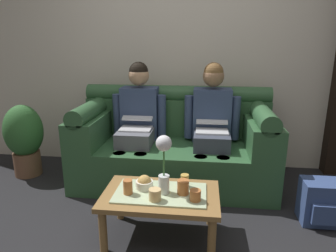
{
  "coord_description": "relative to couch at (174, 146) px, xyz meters",
  "views": [
    {
      "loc": [
        0.29,
        -1.78,
        1.41
      ],
      "look_at": [
        -0.04,
        0.92,
        0.65
      ],
      "focal_mm": 32.35,
      "sensor_mm": 36.0,
      "label": 1
    }
  ],
  "objects": [
    {
      "name": "ground_plane",
      "position": [
        0.0,
        -1.17,
        -0.38
      ],
      "size": [
        14.0,
        14.0,
        0.0
      ],
      "primitive_type": "plane",
      "color": "black"
    },
    {
      "name": "back_wall_patterned",
      "position": [
        0.0,
        0.53,
        1.07
      ],
      "size": [
        6.0,
        0.12,
        2.9
      ],
      "primitive_type": "cube",
      "color": "beige",
      "rests_on": "ground_plane"
    },
    {
      "name": "couch",
      "position": [
        0.0,
        0.0,
        0.0
      ],
      "size": [
        1.97,
        0.88,
        0.96
      ],
      "color": "#2D5633",
      "rests_on": "ground_plane"
    },
    {
      "name": "person_left",
      "position": [
        -0.38,
        -0.0,
        0.28
      ],
      "size": [
        0.56,
        0.67,
        1.22
      ],
      "color": "#595B66",
      "rests_on": "ground_plane"
    },
    {
      "name": "person_right",
      "position": [
        0.38,
        -0.0,
        0.28
      ],
      "size": [
        0.56,
        0.67,
        1.22
      ],
      "color": "#383D4C",
      "rests_on": "ground_plane"
    },
    {
      "name": "coffee_table",
      "position": [
        0.0,
        -1.0,
        -0.06
      ],
      "size": [
        0.84,
        0.53,
        0.37
      ],
      "color": "olive",
      "rests_on": "ground_plane"
    },
    {
      "name": "flower_vase",
      "position": [
        0.03,
        -1.0,
        0.25
      ],
      "size": [
        0.11,
        0.11,
        0.43
      ],
      "color": "silver",
      "rests_on": "coffee_table"
    },
    {
      "name": "snack_bowl",
      "position": [
        -0.13,
        -0.95,
        0.04
      ],
      "size": [
        0.13,
        0.13,
        0.1
      ],
      "color": "silver",
      "rests_on": "coffee_table"
    },
    {
      "name": "cup_near_left",
      "position": [
        0.17,
        -0.89,
        0.04
      ],
      "size": [
        0.06,
        0.06,
        0.1
      ],
      "primitive_type": "cylinder",
      "color": "gold",
      "rests_on": "coffee_table"
    },
    {
      "name": "cup_near_right",
      "position": [
        0.16,
        -1.0,
        0.05
      ],
      "size": [
        0.08,
        0.08,
        0.1
      ],
      "primitive_type": "cylinder",
      "color": "#B26633",
      "rests_on": "coffee_table"
    },
    {
      "name": "cup_far_center",
      "position": [
        0.25,
        -1.09,
        0.03
      ],
      "size": [
        0.08,
        0.08,
        0.08
      ],
      "primitive_type": "cylinder",
      "color": "#B26633",
      "rests_on": "coffee_table"
    },
    {
      "name": "cup_far_left",
      "position": [
        -0.23,
        -1.05,
        0.05
      ],
      "size": [
        0.07,
        0.07,
        0.1
      ],
      "primitive_type": "cylinder",
      "color": "#B26633",
      "rests_on": "coffee_table"
    },
    {
      "name": "cup_far_right",
      "position": [
        -0.02,
        -1.12,
        0.04
      ],
      "size": [
        0.08,
        0.08,
        0.08
      ],
      "primitive_type": "cylinder",
      "color": "#DBB77A",
      "rests_on": "coffee_table"
    },
    {
      "name": "backpack_right",
      "position": [
        1.25,
        -0.65,
        -0.2
      ],
      "size": [
        0.31,
        0.28,
        0.35
      ],
      "color": "#33477A",
      "rests_on": "ground_plane"
    },
    {
      "name": "potted_plant",
      "position": [
        -1.61,
        -0.06,
        0.06
      ],
      "size": [
        0.4,
        0.4,
        0.78
      ],
      "color": "brown",
      "rests_on": "ground_plane"
    }
  ]
}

